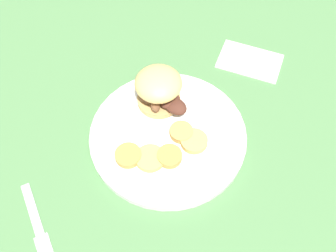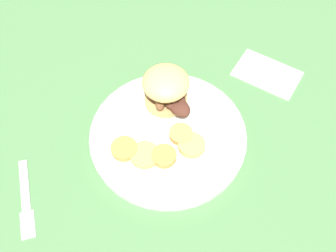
# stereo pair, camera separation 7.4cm
# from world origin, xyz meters

# --- Properties ---
(ground_plane) EXTENTS (4.00, 4.00, 0.00)m
(ground_plane) POSITION_xyz_m (0.00, 0.00, 0.00)
(ground_plane) COLOR #4C7A47
(dinner_plate) EXTENTS (0.30, 0.30, 0.02)m
(dinner_plate) POSITION_xyz_m (0.00, 0.00, 0.01)
(dinner_plate) COLOR white
(dinner_plate) RESTS_ON ground_plane
(sandwich) EXTENTS (0.12, 0.11, 0.08)m
(sandwich) POSITION_xyz_m (0.02, -0.07, 0.06)
(sandwich) COLOR tan
(sandwich) RESTS_ON dinner_plate
(potato_round_0) EXTENTS (0.05, 0.05, 0.01)m
(potato_round_0) POSITION_xyz_m (-0.01, 0.05, 0.02)
(potato_round_0) COLOR #BC8942
(potato_round_0) RESTS_ON dinner_plate
(potato_round_1) EXTENTS (0.05, 0.05, 0.01)m
(potato_round_1) POSITION_xyz_m (-0.05, 0.02, 0.02)
(potato_round_1) COLOR tan
(potato_round_1) RESTS_ON dinner_plate
(potato_round_2) EXTENTS (0.05, 0.05, 0.01)m
(potato_round_2) POSITION_xyz_m (0.07, 0.06, 0.02)
(potato_round_2) COLOR #BC8942
(potato_round_2) RESTS_ON dinner_plate
(potato_round_3) EXTENTS (0.06, 0.06, 0.01)m
(potato_round_3) POSITION_xyz_m (0.03, 0.06, 0.02)
(potato_round_3) COLOR tan
(potato_round_3) RESTS_ON dinner_plate
(potato_round_4) EXTENTS (0.05, 0.05, 0.01)m
(potato_round_4) POSITION_xyz_m (-0.03, -0.00, 0.02)
(potato_round_4) COLOR tan
(potato_round_4) RESTS_ON dinner_plate
(fork) EXTENTS (0.09, 0.14, 0.00)m
(fork) POSITION_xyz_m (0.21, 0.19, 0.00)
(fork) COLOR silver
(fork) RESTS_ON ground_plane
(napkin) EXTENTS (0.16, 0.12, 0.01)m
(napkin) POSITION_xyz_m (-0.17, -0.21, 0.00)
(napkin) COLOR white
(napkin) RESTS_ON ground_plane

